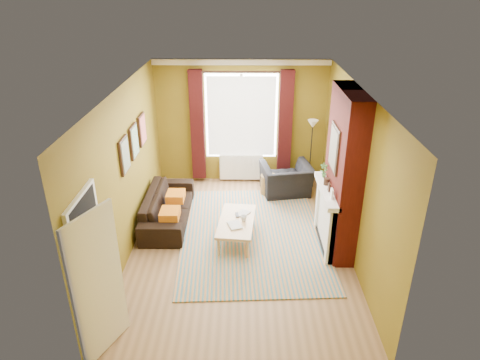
# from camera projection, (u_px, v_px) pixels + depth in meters

# --- Properties ---
(ground) EXTENTS (5.50, 5.50, 0.00)m
(ground) POSITION_uv_depth(u_px,v_px,m) (240.00, 243.00, 7.73)
(ground) COLOR brown
(ground) RESTS_ON ground
(room_walls) EXTENTS (3.82, 5.54, 2.83)m
(room_walls) POSITION_uv_depth(u_px,v_px,m) (277.00, 167.00, 7.38)
(room_walls) COLOR olive
(room_walls) RESTS_ON ground
(striped_rug) EXTENTS (2.79, 3.73, 0.02)m
(striped_rug) POSITION_uv_depth(u_px,v_px,m) (252.00, 234.00, 7.98)
(striped_rug) COLOR teal
(striped_rug) RESTS_ON ground
(sofa) EXTENTS (0.82, 2.07, 0.60)m
(sofa) POSITION_uv_depth(u_px,v_px,m) (168.00, 206.00, 8.35)
(sofa) COLOR black
(sofa) RESTS_ON ground
(armchair) EXTENTS (1.20, 1.09, 0.68)m
(armchair) POSITION_uv_depth(u_px,v_px,m) (286.00, 179.00, 9.38)
(armchair) COLOR black
(armchair) RESTS_ON ground
(coffee_table) EXTENTS (0.73, 1.28, 0.41)m
(coffee_table) POSITION_uv_depth(u_px,v_px,m) (237.00, 222.00, 7.69)
(coffee_table) COLOR tan
(coffee_table) RESTS_ON ground
(wicker_stool) EXTENTS (0.42, 0.42, 0.45)m
(wicker_stool) POSITION_uv_depth(u_px,v_px,m) (269.00, 185.00, 9.41)
(wicker_stool) COLOR olive
(wicker_stool) RESTS_ON ground
(floor_lamp) EXTENTS (0.28, 0.28, 1.58)m
(floor_lamp) POSITION_uv_depth(u_px,v_px,m) (312.00, 135.00, 9.33)
(floor_lamp) COLOR black
(floor_lamp) RESTS_ON ground
(book_a) EXTENTS (0.30, 0.34, 0.03)m
(book_a) POSITION_uv_depth(u_px,v_px,m) (229.00, 226.00, 7.46)
(book_a) COLOR #999999
(book_a) RESTS_ON coffee_table
(book_b) EXTENTS (0.30, 0.32, 0.02)m
(book_b) POSITION_uv_depth(u_px,v_px,m) (239.00, 212.00, 7.92)
(book_b) COLOR #999999
(book_b) RESTS_ON coffee_table
(mug) EXTENTS (0.12, 0.12, 0.10)m
(mug) POSITION_uv_depth(u_px,v_px,m) (244.00, 218.00, 7.63)
(mug) COLOR #999999
(mug) RESTS_ON coffee_table
(tv_remote) EXTENTS (0.07, 0.17, 0.02)m
(tv_remote) POSITION_uv_depth(u_px,v_px,m) (237.00, 215.00, 7.82)
(tv_remote) COLOR #28292B
(tv_remote) RESTS_ON coffee_table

